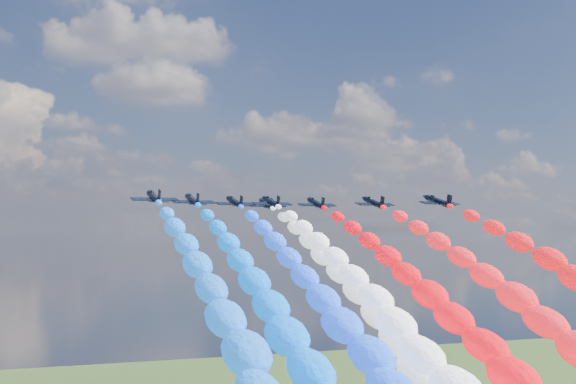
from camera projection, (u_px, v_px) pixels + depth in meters
name	position (u px, v px, depth m)	size (l,w,h in m)	color
jet_0	(154.00, 197.00, 148.20)	(9.04, 12.12, 2.67)	black
trail_0	(233.00, 358.00, 93.56)	(7.13, 111.12, 48.32)	blue
jet_1	(193.00, 200.00, 162.97)	(9.04, 12.12, 2.67)	black
trail_1	(280.00, 340.00, 108.33)	(7.13, 111.12, 48.32)	blue
jet_2	(235.00, 202.00, 174.99)	(9.04, 12.12, 2.67)	black
trail_2	(333.00, 329.00, 120.34)	(7.13, 111.12, 48.32)	#1A4BFF
jet_3	(271.00, 202.00, 175.44)	(9.04, 12.12, 2.67)	black
trail_3	(386.00, 329.00, 120.80)	(7.13, 111.12, 48.32)	white
jet_4	(266.00, 204.00, 189.07)	(9.04, 12.12, 2.67)	black
trail_4	(367.00, 318.00, 134.42)	(7.13, 111.12, 48.32)	silver
jet_5	(316.00, 203.00, 183.60)	(9.04, 12.12, 2.67)	black
trail_5	(442.00, 322.00, 128.95)	(7.13, 111.12, 48.32)	red
jet_6	(374.00, 202.00, 178.08)	(9.04, 12.12, 2.67)	black
trail_6	(531.00, 326.00, 123.43)	(7.13, 111.12, 48.32)	red
jet_7	(438.00, 201.00, 169.96)	(9.04, 12.12, 2.67)	black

